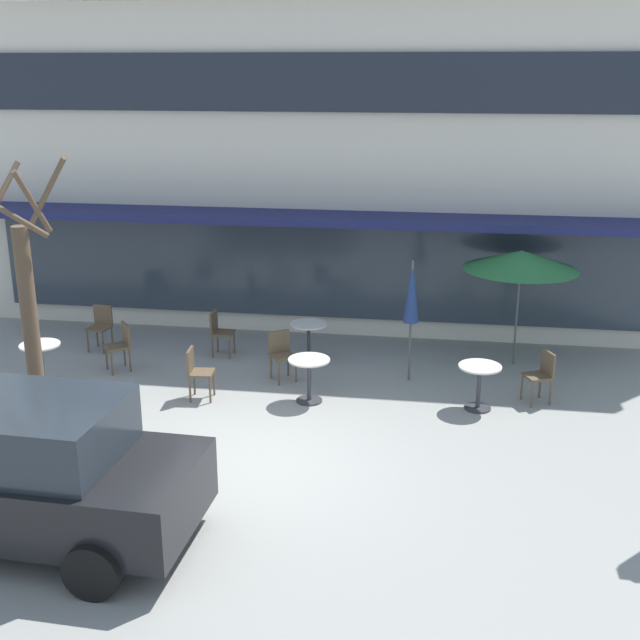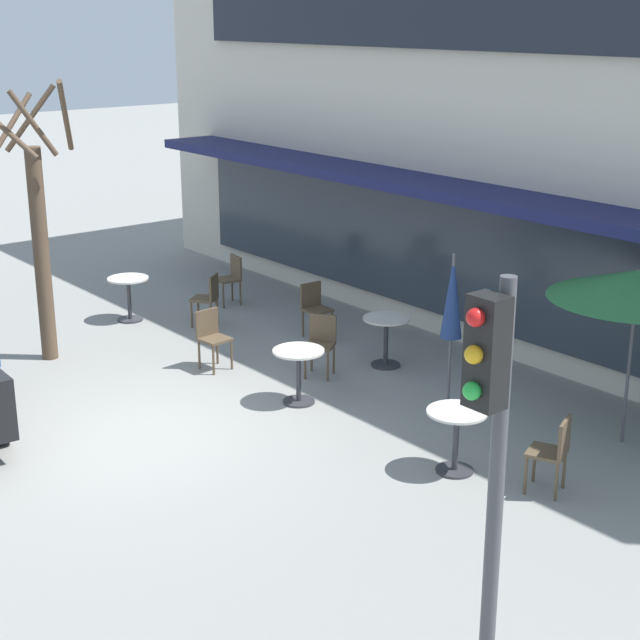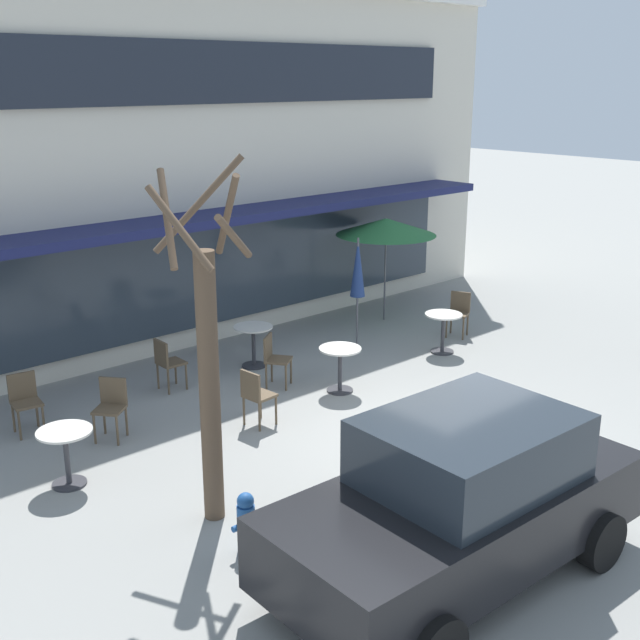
{
  "view_description": "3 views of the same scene",
  "coord_description": "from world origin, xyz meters",
  "px_view_note": "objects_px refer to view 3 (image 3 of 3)",
  "views": [
    {
      "loc": [
        2.56,
        -9.87,
        5.39
      ],
      "look_at": [
        0.53,
        3.3,
        1.16
      ],
      "focal_mm": 45.0,
      "sensor_mm": 36.0,
      "label": 1
    },
    {
      "loc": [
        10.3,
        -5.17,
        5.1
      ],
      "look_at": [
        0.62,
        2.67,
        1.16
      ],
      "focal_mm": 55.0,
      "sensor_mm": 36.0,
      "label": 2
    },
    {
      "loc": [
        -8.11,
        -6.57,
        5.03
      ],
      "look_at": [
        0.64,
        3.07,
        1.06
      ],
      "focal_mm": 45.0,
      "sensor_mm": 36.0,
      "label": 3
    }
  ],
  "objects_px": {
    "cafe_chair_4": "(459,311)",
    "street_tree": "(208,363)",
    "cafe_chair_0": "(167,361)",
    "cafe_chair_3": "(256,393)",
    "cafe_table_near_wall": "(340,362)",
    "fire_hydrant": "(246,522)",
    "cafe_table_streetside": "(443,326)",
    "patio_umbrella_cream_folded": "(358,268)",
    "cafe_table_mid_patio": "(253,339)",
    "patio_umbrella_green_folded": "(386,227)",
    "cafe_chair_1": "(25,398)",
    "cafe_table_by_tree": "(66,448)",
    "cafe_chair_2": "(274,356)",
    "cafe_chair_5": "(111,404)",
    "parked_sedan": "(460,499)"
  },
  "relations": [
    {
      "from": "cafe_chair_4",
      "to": "street_tree",
      "type": "bearing_deg",
      "value": -162.43
    },
    {
      "from": "cafe_chair_0",
      "to": "cafe_chair_3",
      "type": "xyz_separation_m",
      "value": [
        0.21,
        -2.12,
        0.0
      ]
    },
    {
      "from": "cafe_table_near_wall",
      "to": "fire_hydrant",
      "type": "height_order",
      "value": "cafe_table_near_wall"
    },
    {
      "from": "cafe_table_streetside",
      "to": "street_tree",
      "type": "bearing_deg",
      "value": -163.38
    },
    {
      "from": "patio_umbrella_cream_folded",
      "to": "cafe_table_mid_patio",
      "type": "bearing_deg",
      "value": 160.72
    },
    {
      "from": "patio_umbrella_green_folded",
      "to": "cafe_chair_1",
      "type": "bearing_deg",
      "value": -177.27
    },
    {
      "from": "cafe_table_near_wall",
      "to": "cafe_table_by_tree",
      "type": "height_order",
      "value": "same"
    },
    {
      "from": "cafe_table_mid_patio",
      "to": "cafe_chair_2",
      "type": "xyz_separation_m",
      "value": [
        -0.33,
        -0.99,
        0.01
      ]
    },
    {
      "from": "cafe_chair_2",
      "to": "cafe_chair_3",
      "type": "bearing_deg",
      "value": -138.52
    },
    {
      "from": "cafe_table_near_wall",
      "to": "cafe_chair_2",
      "type": "bearing_deg",
      "value": 125.43
    },
    {
      "from": "cafe_table_near_wall",
      "to": "cafe_chair_1",
      "type": "distance_m",
      "value": 4.9
    },
    {
      "from": "cafe_chair_2",
      "to": "street_tree",
      "type": "relative_size",
      "value": 0.21
    },
    {
      "from": "cafe_chair_5",
      "to": "cafe_table_near_wall",
      "type": "bearing_deg",
      "value": -14.04
    },
    {
      "from": "cafe_chair_4",
      "to": "cafe_table_by_tree",
      "type": "bearing_deg",
      "value": -176.38
    },
    {
      "from": "patio_umbrella_green_folded",
      "to": "fire_hydrant",
      "type": "xyz_separation_m",
      "value": [
        -7.52,
        -5.03,
        -1.67
      ]
    },
    {
      "from": "street_tree",
      "to": "cafe_table_streetside",
      "type": "bearing_deg",
      "value": 16.62
    },
    {
      "from": "cafe_table_by_tree",
      "to": "cafe_chair_2",
      "type": "bearing_deg",
      "value": 12.28
    },
    {
      "from": "cafe_chair_1",
      "to": "street_tree",
      "type": "distance_m",
      "value": 4.11
    },
    {
      "from": "cafe_chair_4",
      "to": "patio_umbrella_green_folded",
      "type": "bearing_deg",
      "value": 99.63
    },
    {
      "from": "cafe_table_by_tree",
      "to": "parked_sedan",
      "type": "xyz_separation_m",
      "value": [
        2.16,
        -4.56,
        0.36
      ]
    },
    {
      "from": "cafe_table_streetside",
      "to": "cafe_table_by_tree",
      "type": "bearing_deg",
      "value": -179.27
    },
    {
      "from": "cafe_chair_3",
      "to": "parked_sedan",
      "type": "relative_size",
      "value": 0.21
    },
    {
      "from": "cafe_table_near_wall",
      "to": "cafe_chair_4",
      "type": "distance_m",
      "value": 3.87
    },
    {
      "from": "cafe_chair_4",
      "to": "cafe_chair_5",
      "type": "distance_m",
      "value": 7.5
    },
    {
      "from": "cafe_chair_5",
      "to": "parked_sedan",
      "type": "xyz_separation_m",
      "value": [
        1.05,
        -5.45,
        0.35
      ]
    },
    {
      "from": "cafe_chair_1",
      "to": "fire_hydrant",
      "type": "bearing_deg",
      "value": -83.7
    },
    {
      "from": "cafe_table_streetside",
      "to": "cafe_chair_2",
      "type": "distance_m",
      "value": 3.54
    },
    {
      "from": "cafe_table_streetside",
      "to": "cafe_chair_0",
      "type": "height_order",
      "value": "cafe_chair_0"
    },
    {
      "from": "street_tree",
      "to": "cafe_table_near_wall",
      "type": "bearing_deg",
      "value": 25.87
    },
    {
      "from": "cafe_table_by_tree",
      "to": "cafe_chair_3",
      "type": "height_order",
      "value": "cafe_chair_3"
    },
    {
      "from": "patio_umbrella_cream_folded",
      "to": "cafe_chair_3",
      "type": "bearing_deg",
      "value": -158.21
    },
    {
      "from": "cafe_table_near_wall",
      "to": "cafe_table_mid_patio",
      "type": "relative_size",
      "value": 1.0
    },
    {
      "from": "cafe_chair_4",
      "to": "cafe_table_near_wall",
      "type": "bearing_deg",
      "value": -171.59
    },
    {
      "from": "cafe_table_mid_patio",
      "to": "cafe_chair_3",
      "type": "bearing_deg",
      "value": -126.87
    },
    {
      "from": "cafe_table_streetside",
      "to": "cafe_chair_3",
      "type": "distance_m",
      "value": 4.69
    },
    {
      "from": "cafe_table_by_tree",
      "to": "patio_umbrella_cream_folded",
      "type": "bearing_deg",
      "value": 10.7
    },
    {
      "from": "cafe_table_streetside",
      "to": "cafe_table_mid_patio",
      "type": "xyz_separation_m",
      "value": [
        -3.12,
        1.79,
        0.0
      ]
    },
    {
      "from": "cafe_table_mid_patio",
      "to": "cafe_chair_1",
      "type": "distance_m",
      "value": 4.17
    },
    {
      "from": "cafe_table_streetside",
      "to": "parked_sedan",
      "type": "bearing_deg",
      "value": -139.3
    },
    {
      "from": "parked_sedan",
      "to": "cafe_table_streetside",
      "type": "bearing_deg",
      "value": 40.7
    },
    {
      "from": "cafe_table_mid_patio",
      "to": "cafe_chair_1",
      "type": "xyz_separation_m",
      "value": [
        -4.17,
        0.04,
        0.01
      ]
    },
    {
      "from": "cafe_chair_3",
      "to": "cafe_chair_4",
      "type": "bearing_deg",
      "value": 7.33
    },
    {
      "from": "cafe_table_by_tree",
      "to": "cafe_chair_1",
      "type": "xyz_separation_m",
      "value": [
        0.28,
        1.93,
        0.01
      ]
    },
    {
      "from": "cafe_table_near_wall",
      "to": "cafe_chair_3",
      "type": "distance_m",
      "value": 1.89
    },
    {
      "from": "patio_umbrella_green_folded",
      "to": "cafe_table_near_wall",
      "type": "bearing_deg",
      "value": -146.55
    },
    {
      "from": "cafe_chair_0",
      "to": "fire_hydrant",
      "type": "bearing_deg",
      "value": -112.19
    },
    {
      "from": "cafe_table_near_wall",
      "to": "cafe_table_mid_patio",
      "type": "distance_m",
      "value": 1.93
    },
    {
      "from": "patio_umbrella_cream_folded",
      "to": "cafe_chair_2",
      "type": "xyz_separation_m",
      "value": [
        -2.26,
        -0.31,
        -1.1
      ]
    },
    {
      "from": "patio_umbrella_green_folded",
      "to": "cafe_chair_0",
      "type": "height_order",
      "value": "patio_umbrella_green_folded"
    },
    {
      "from": "cafe_table_streetside",
      "to": "parked_sedan",
      "type": "xyz_separation_m",
      "value": [
        -5.41,
        -4.66,
        0.36
      ]
    }
  ]
}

